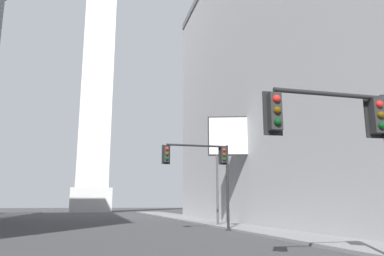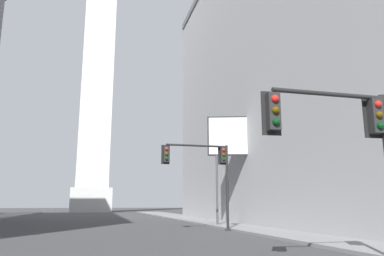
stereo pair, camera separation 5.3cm
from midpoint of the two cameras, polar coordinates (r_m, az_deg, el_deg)
The scene contains 6 objects.
sidewalk_right at distance 35.46m, azimuth 4.89°, elevation -14.24°, with size 5.00×106.02×0.15m, color slate.
building_right at distance 42.19m, azimuth 26.71°, elevation 7.99°, with size 29.73×48.47×29.95m.
obelisk at distance 96.34m, azimuth -14.06°, elevation 9.63°, with size 8.99×8.99×74.73m.
traffic_light_near_right at distance 12.16m, azimuth 22.47°, elevation -0.57°, with size 4.23×0.52×5.15m.
traffic_light_mid_right at distance 26.13m, azimuth 2.09°, elevation -5.58°, with size 4.86×0.50×5.88m.
billboard_sign at distance 31.97m, azimuth 6.40°, elevation -1.77°, with size 4.31×1.47×9.18m.
Camera 1 is at (0.99, -1.68, 1.76)m, focal length 35.00 mm.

